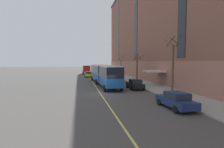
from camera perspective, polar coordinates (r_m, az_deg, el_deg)
The scene contains 15 objects.
ground_plane at distance 24.02m, azimuth -1.67°, elevation -6.31°, with size 260.00×260.00×0.00m, color #4C4947.
sidewalk at distance 29.41m, azimuth 14.25°, elevation -4.36°, with size 4.80×160.00×0.15m, color #9E9B93.
city_bus at distance 32.74m, azimuth -2.84°, elevation 0.21°, with size 3.52×18.25×3.66m.
parked_car_navy_0 at distance 17.26m, azimuth 20.11°, elevation -8.03°, with size 2.10×4.57×1.56m.
parked_car_green_2 at distance 40.35m, azimuth 1.74°, elevation -0.96°, with size 2.05×4.80×1.56m.
parked_car_champagne_3 at distance 56.27m, azimuth -1.81°, elevation 0.47°, with size 1.95×4.32×1.56m.
parked_car_silver_4 at distance 47.54m, azimuth -0.01°, elevation -0.19°, with size 2.00×4.77×1.56m.
parked_car_black_5 at distance 27.76m, azimuth 7.55°, elevation -3.29°, with size 1.99×4.31×1.56m.
box_truck at distance 61.20m, azimuth -8.39°, elevation 1.55°, with size 2.50×6.72×2.94m.
taxi_cab at distance 49.64m, azimuth -7.74°, elevation -0.05°, with size 2.07×4.80×1.56m.
street_tree_mid_block at distance 24.25m, azimuth 19.29°, elevation 3.16°, with size 1.84×1.70×7.79m.
street_tree_far_uptown at distance 37.35m, azimuth 8.21°, elevation 2.28°, with size 1.89×1.90×5.86m.
street_tree_far_downtown at distance 51.09m, azimuth 2.93°, elevation 2.69°, with size 1.73×1.57×6.15m.
fire_hydrant at distance 36.52m, azimuth 5.91°, elevation -1.97°, with size 0.42×0.24×0.72m.
lane_centerline at distance 26.83m, azimuth -4.63°, elevation -5.21°, with size 0.16×140.00×0.01m, color #E0D66B.
Camera 1 is at (-3.77, -23.32, 4.33)m, focal length 28.00 mm.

